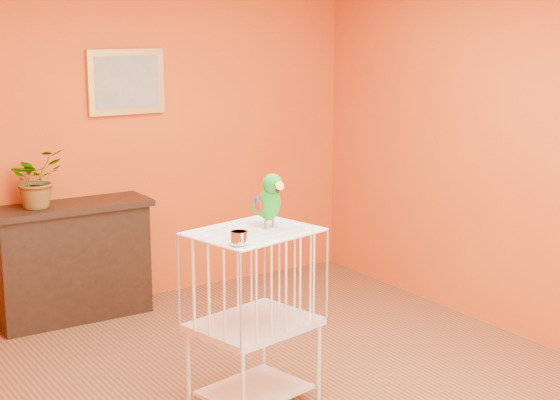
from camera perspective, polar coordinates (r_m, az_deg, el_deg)
ground at (r=5.27m, az=0.22°, el=-13.07°), size 4.50×4.50×0.00m
room_shell at (r=4.81m, az=0.23°, el=4.28°), size 4.50×4.50×4.50m
console_cabinet at (r=6.62m, az=-13.66°, el=-4.00°), size 1.20×0.43×0.89m
potted_plant at (r=6.38m, az=-15.80°, el=0.92°), size 0.51×0.54×0.33m
framed_picture at (r=6.75m, az=-10.17°, el=7.74°), size 0.62×0.04×0.50m
birdcage at (r=5.01m, az=-1.75°, el=-7.69°), size 0.77×0.65×1.05m
feed_cup at (r=4.56m, az=-2.74°, el=-2.51°), size 0.10×0.10×0.07m
parrot at (r=4.91m, az=-0.71°, el=0.02°), size 0.16×0.29×0.32m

